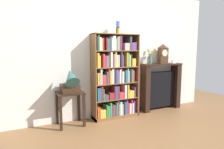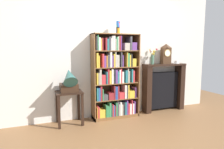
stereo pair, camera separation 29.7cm
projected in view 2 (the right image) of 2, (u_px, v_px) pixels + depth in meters
name	position (u px, v px, depth m)	size (l,w,h in m)	color
ground_plane	(117.00, 118.00, 4.04)	(7.60, 6.40, 0.02)	brown
wall_back	(118.00, 54.00, 4.17)	(4.60, 0.08, 2.60)	silver
bookshelf	(115.00, 79.00, 3.99)	(0.96, 0.31, 1.70)	brown
cup_stack	(118.00, 28.00, 3.88)	(0.08, 0.08, 0.25)	orange
side_table_left	(69.00, 101.00, 3.67)	(0.48, 0.41, 0.62)	black
gramophone	(69.00, 81.00, 3.56)	(0.31, 0.47, 0.50)	#382316
fireplace_mantel	(163.00, 88.00, 4.51)	(1.00, 0.26, 1.07)	black
mantel_clock	(166.00, 54.00, 4.40)	(0.22, 0.13, 0.44)	#472D1C
flower_vase	(152.00, 56.00, 4.29)	(0.18, 0.18, 0.37)	#4C7A60
teacup_with_saucer	(176.00, 62.00, 4.53)	(0.15, 0.15, 0.06)	white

